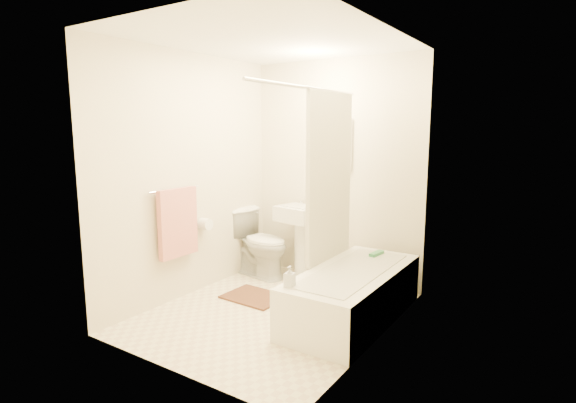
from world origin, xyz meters
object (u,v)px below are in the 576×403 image
Objects in this scene: bath_mat at (254,297)px; soap_bottle at (290,277)px; sink at (300,239)px; bathtub at (353,294)px; toilet at (259,243)px.

soap_bottle is at bearing -35.37° from bath_mat.
bathtub is at bearing -24.70° from sink.
soap_bottle reaches higher than bath_mat.
sink is at bearing -62.30° from toilet.
bath_mat is at bearing -85.47° from sink.
sink is 1.18m from bathtub.
soap_bottle is (1.16, -1.16, 0.15)m from toilet.
toilet is 1.32× the size of bath_mat.
bath_mat is (0.38, -0.60, -0.37)m from toilet.
toilet is 0.48m from sink.
toilet reaches higher than soap_bottle.
bathtub is 2.70× the size of bath_mat.
bathtub is 0.76m from soap_bottle.
bath_mat is (-0.07, -0.75, -0.44)m from sink.
toilet is 1.64m from soap_bottle.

